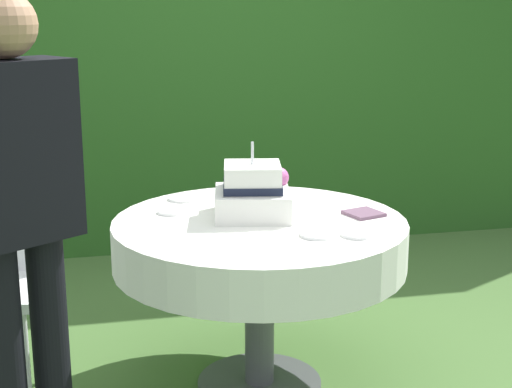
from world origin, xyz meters
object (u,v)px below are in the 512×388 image
at_px(serving_plate_near, 172,212).
at_px(serving_plate_left, 184,198).
at_px(cake_table, 260,245).
at_px(serving_plate_far, 317,234).
at_px(napkin_stack, 364,213).
at_px(serving_plate_right, 357,234).
at_px(standing_person, 18,215).
at_px(wedding_cake, 253,193).

distance_m(serving_plate_near, serving_plate_left, 0.22).
bearing_deg(serving_plate_near, cake_table, -28.76).
xyz_separation_m(cake_table, serving_plate_far, (0.16, -0.25, 0.11)).
distance_m(cake_table, napkin_stack, 0.44).
distance_m(serving_plate_near, serving_plate_right, 0.79).
xyz_separation_m(serving_plate_far, serving_plate_right, (0.15, -0.03, 0.00)).
xyz_separation_m(serving_plate_left, standing_person, (-0.62, -0.88, 0.20)).
relative_size(wedding_cake, napkin_stack, 2.62).
bearing_deg(cake_table, wedding_cake, 99.66).
height_order(serving_plate_left, standing_person, standing_person).
bearing_deg(serving_plate_far, serving_plate_right, -11.93).
distance_m(serving_plate_far, serving_plate_right, 0.15).
distance_m(wedding_cake, serving_plate_right, 0.48).
distance_m(cake_table, serving_plate_left, 0.48).
distance_m(serving_plate_near, serving_plate_far, 0.66).
xyz_separation_m(cake_table, napkin_stack, (0.43, -0.02, 0.11)).
xyz_separation_m(serving_plate_far, serving_plate_left, (-0.42, 0.64, 0.00)).
bearing_deg(standing_person, serving_plate_right, 9.72).
bearing_deg(napkin_stack, serving_plate_near, 165.13).
distance_m(serving_plate_far, napkin_stack, 0.36).
distance_m(wedding_cake, standing_person, 1.03).
height_order(cake_table, napkin_stack, napkin_stack).
xyz_separation_m(serving_plate_left, serving_plate_right, (0.56, -0.67, 0.00)).
bearing_deg(serving_plate_far, cake_table, 122.29).
relative_size(serving_plate_far, napkin_stack, 0.96).
bearing_deg(serving_plate_near, serving_plate_right, -36.24).
height_order(serving_plate_far, serving_plate_right, same).
distance_m(serving_plate_left, standing_person, 1.09).
distance_m(napkin_stack, standing_person, 1.40).
xyz_separation_m(cake_table, serving_plate_left, (-0.25, 0.39, 0.11)).
relative_size(serving_plate_near, serving_plate_right, 1.00).
bearing_deg(serving_plate_left, serving_plate_far, -57.13).
relative_size(wedding_cake, serving_plate_near, 2.98).
distance_m(serving_plate_right, napkin_stack, 0.29).
height_order(serving_plate_far, serving_plate_left, same).
bearing_deg(standing_person, serving_plate_far, 12.68).
xyz_separation_m(cake_table, serving_plate_near, (-0.33, 0.18, 0.11)).
xyz_separation_m(napkin_stack, standing_person, (-1.30, -0.47, 0.20)).
height_order(serving_plate_near, serving_plate_far, same).
bearing_deg(serving_plate_right, wedding_cake, 132.17).
relative_size(serving_plate_near, napkin_stack, 0.88).
relative_size(serving_plate_left, serving_plate_right, 1.16).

